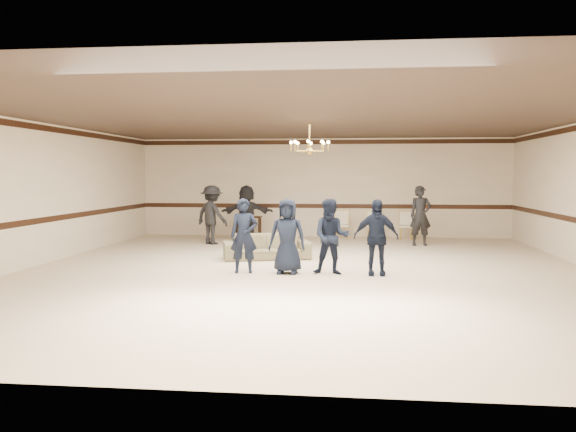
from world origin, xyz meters
name	(u,v)px	position (x,y,z in m)	size (l,w,h in m)	color
room	(306,195)	(0.00, 0.00, 1.60)	(12.01, 14.01, 3.21)	beige
chair_rail	(323,206)	(0.00, 6.99, 1.00)	(12.00, 0.02, 0.14)	black
crown_molding	(323,142)	(0.00, 6.99, 3.08)	(12.00, 0.02, 0.14)	black
chandelier	(310,137)	(0.00, 1.00, 2.88)	(0.94, 0.94, 0.89)	#B9933B
boy_a	(244,236)	(-1.25, -0.35, 0.77)	(0.56, 0.37, 1.54)	black
boy_b	(287,236)	(-0.35, -0.35, 0.77)	(0.75, 0.49, 1.54)	black
boy_c	(331,237)	(0.55, -0.35, 0.77)	(0.75, 0.58, 1.54)	black
boy_d	(376,237)	(1.45, -0.35, 0.77)	(0.90, 0.38, 1.54)	black
settee	(267,246)	(-1.07, 1.68, 0.30)	(2.06, 0.81, 0.60)	#70694B
adult_left	(212,215)	(-3.10, 4.50, 0.86)	(1.11, 0.64, 1.71)	black
adult_mid	(247,214)	(-2.20, 5.20, 0.86)	(1.59, 0.51, 1.71)	black
adult_right	(421,216)	(2.90, 4.80, 0.86)	(0.62, 0.41, 1.71)	black
banquet_chair_left	(342,225)	(0.63, 6.26, 0.43)	(0.42, 0.42, 0.87)	beige
banquet_chair_mid	(374,226)	(1.63, 6.26, 0.43)	(0.42, 0.42, 0.87)	beige
banquet_chair_right	(406,226)	(2.63, 6.26, 0.43)	(0.42, 0.42, 0.87)	beige
console_table	(249,227)	(-2.37, 6.46, 0.35)	(0.82, 0.35, 0.69)	black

